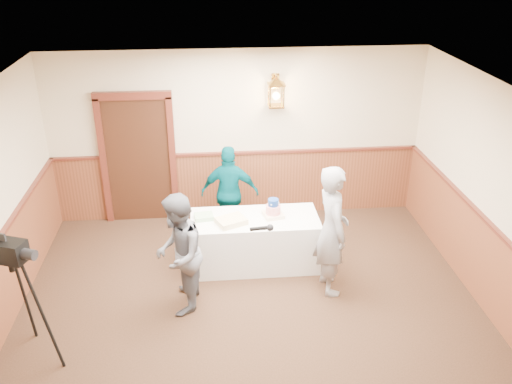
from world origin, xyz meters
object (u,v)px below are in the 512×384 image
sheet_cake_green (204,217)px  baker (332,230)px  sheet_cake_yellow (231,221)px  interviewer (179,254)px  tiered_cake (273,210)px  assistant_p (230,193)px  tv_camera_rig (21,310)px  display_table (255,241)px

sheet_cake_green → baker: baker is taller
sheet_cake_yellow → interviewer: interviewer is taller
tiered_cake → baker: 0.99m
interviewer → sheet_cake_yellow: bearing=145.1°
sheet_cake_yellow → baker: (1.28, -0.56, 0.11)m
sheet_cake_yellow → assistant_p: bearing=88.3°
tiered_cake → interviewer: size_ratio=0.20×
assistant_p → tv_camera_rig: (-2.38, -2.58, -0.06)m
sheet_cake_yellow → assistant_p: (0.03, 0.96, -0.03)m
interviewer → tv_camera_rig: 1.85m
sheet_cake_green → baker: 1.81m
tiered_cake → sheet_cake_yellow: size_ratio=0.81×
sheet_cake_yellow → interviewer: 1.06m
display_table → sheet_cake_yellow: bearing=-158.5°
display_table → baker: (0.94, -0.70, 0.52)m
display_table → sheet_cake_green: size_ratio=6.96×
sheet_cake_yellow → display_table: bearing=21.5°
display_table → baker: bearing=-36.6°
tiered_cake → sheet_cake_yellow: (-0.60, -0.16, -0.07)m
display_table → sheet_cake_yellow: 0.55m
baker → assistant_p: size_ratio=1.19×
tv_camera_rig → interviewer: bearing=46.5°
display_table → baker: 1.28m
baker → assistant_p: bearing=33.4°
display_table → sheet_cake_green: bearing=176.4°
display_table → interviewer: 1.45m
baker → assistant_p: 1.98m
tiered_cake → interviewer: 1.61m
sheet_cake_yellow → interviewer: bearing=-130.4°
interviewer → display_table: bearing=138.0°
sheet_cake_yellow → baker: baker is taller
sheet_cake_green → interviewer: size_ratio=0.16×
tv_camera_rig → display_table: bearing=53.7°
sheet_cake_green → tv_camera_rig: 2.67m
tv_camera_rig → baker: bearing=36.8°
sheet_cake_yellow → baker: bearing=-23.8°
interviewer → tv_camera_rig: (-1.66, -0.81, -0.10)m
sheet_cake_green → assistant_p: size_ratio=0.17×
baker → tv_camera_rig: baker is taller
interviewer → baker: 1.98m
display_table → sheet_cake_yellow: size_ratio=4.69×
display_table → baker: baker is taller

